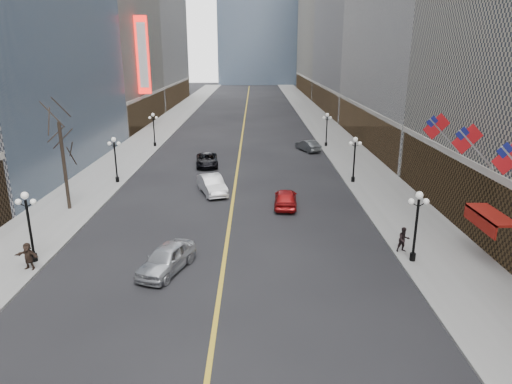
{
  "coord_description": "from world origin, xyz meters",
  "views": [
    {
      "loc": [
        1.92,
        4.06,
        12.69
      ],
      "look_at": [
        1.98,
        22.29,
        7.04
      ],
      "focal_mm": 32.0,
      "sensor_mm": 36.0,
      "label": 1
    }
  ],
  "objects_px": {
    "car_sb_far": "(308,146)",
    "car_nb_mid": "(212,185)",
    "streetlamp_east_2": "(355,155)",
    "streetlamp_west_2": "(115,155)",
    "streetlamp_west_1": "(28,220)",
    "car_sb_mid": "(286,198)",
    "streetlamp_east_1": "(417,219)",
    "car_nb_near": "(167,259)",
    "streetlamp_west_3": "(154,126)",
    "car_nb_far": "(207,160)",
    "streetlamp_east_3": "(327,126)"
  },
  "relations": [
    {
      "from": "car_sb_far",
      "to": "car_nb_mid",
      "type": "bearing_deg",
      "value": 36.19
    },
    {
      "from": "streetlamp_east_2",
      "to": "car_sb_far",
      "type": "height_order",
      "value": "streetlamp_east_2"
    },
    {
      "from": "streetlamp_west_2",
      "to": "car_sb_far",
      "type": "height_order",
      "value": "streetlamp_west_2"
    },
    {
      "from": "streetlamp_west_1",
      "to": "car_sb_mid",
      "type": "xyz_separation_m",
      "value": [
        16.36,
        10.74,
        -2.11
      ]
    },
    {
      "from": "streetlamp_east_1",
      "to": "streetlamp_west_1",
      "type": "distance_m",
      "value": 23.6
    },
    {
      "from": "car_nb_near",
      "to": "streetlamp_west_3",
      "type": "bearing_deg",
      "value": 122.76
    },
    {
      "from": "streetlamp_east_1",
      "to": "streetlamp_west_1",
      "type": "height_order",
      "value": "same"
    },
    {
      "from": "streetlamp_west_3",
      "to": "car_nb_mid",
      "type": "height_order",
      "value": "streetlamp_west_3"
    },
    {
      "from": "car_nb_near",
      "to": "car_nb_far",
      "type": "height_order",
      "value": "car_nb_near"
    },
    {
      "from": "streetlamp_east_3",
      "to": "streetlamp_west_1",
      "type": "relative_size",
      "value": 1.0
    },
    {
      "from": "car_sb_mid",
      "to": "car_sb_far",
      "type": "xyz_separation_m",
      "value": [
        4.44,
        22.54,
        -0.05
      ]
    },
    {
      "from": "streetlamp_west_2",
      "to": "streetlamp_west_3",
      "type": "bearing_deg",
      "value": 90.0
    },
    {
      "from": "streetlamp_east_2",
      "to": "car_nb_near",
      "type": "distance_m",
      "value": 24.45
    },
    {
      "from": "streetlamp_west_2",
      "to": "streetlamp_west_3",
      "type": "xyz_separation_m",
      "value": [
        0.0,
        18.0,
        0.0
      ]
    },
    {
      "from": "car_sb_mid",
      "to": "streetlamp_east_2",
      "type": "bearing_deg",
      "value": -130.81
    },
    {
      "from": "streetlamp_west_2",
      "to": "car_sb_mid",
      "type": "xyz_separation_m",
      "value": [
        16.36,
        -7.26,
        -2.11
      ]
    },
    {
      "from": "car_nb_mid",
      "to": "car_sb_mid",
      "type": "bearing_deg",
      "value": -49.25
    },
    {
      "from": "streetlamp_east_2",
      "to": "car_nb_near",
      "type": "relative_size",
      "value": 0.94
    },
    {
      "from": "streetlamp_west_3",
      "to": "car_nb_mid",
      "type": "distance_m",
      "value": 23.64
    },
    {
      "from": "streetlamp_east_3",
      "to": "car_nb_mid",
      "type": "relative_size",
      "value": 0.88
    },
    {
      "from": "streetlamp_east_3",
      "to": "car_nb_mid",
      "type": "xyz_separation_m",
      "value": [
        -13.8,
        -21.41,
        -2.05
      ]
    },
    {
      "from": "streetlamp_west_1",
      "to": "car_nb_far",
      "type": "height_order",
      "value": "streetlamp_west_1"
    },
    {
      "from": "car_sb_mid",
      "to": "streetlamp_east_1",
      "type": "bearing_deg",
      "value": 128.07
    },
    {
      "from": "streetlamp_west_1",
      "to": "car_nb_mid",
      "type": "distance_m",
      "value": 17.69
    },
    {
      "from": "streetlamp_east_2",
      "to": "car_sb_mid",
      "type": "distance_m",
      "value": 10.46
    },
    {
      "from": "streetlamp_west_1",
      "to": "car_sb_mid",
      "type": "relative_size",
      "value": 0.97
    },
    {
      "from": "car_sb_mid",
      "to": "car_sb_far",
      "type": "height_order",
      "value": "car_sb_mid"
    },
    {
      "from": "streetlamp_east_3",
      "to": "car_nb_near",
      "type": "bearing_deg",
      "value": -112.21
    },
    {
      "from": "streetlamp_east_2",
      "to": "car_nb_far",
      "type": "bearing_deg",
      "value": 155.16
    },
    {
      "from": "streetlamp_west_3",
      "to": "car_nb_near",
      "type": "height_order",
      "value": "streetlamp_west_3"
    },
    {
      "from": "streetlamp_west_1",
      "to": "car_nb_far",
      "type": "bearing_deg",
      "value": 71.76
    },
    {
      "from": "streetlamp_east_2",
      "to": "car_nb_mid",
      "type": "relative_size",
      "value": 0.88
    },
    {
      "from": "car_sb_far",
      "to": "streetlamp_west_2",
      "type": "bearing_deg",
      "value": 12.97
    },
    {
      "from": "streetlamp_west_1",
      "to": "streetlamp_west_2",
      "type": "distance_m",
      "value": 18.0
    },
    {
      "from": "streetlamp_east_1",
      "to": "car_sb_mid",
      "type": "distance_m",
      "value": 13.12
    },
    {
      "from": "car_nb_near",
      "to": "car_sb_mid",
      "type": "relative_size",
      "value": 1.04
    },
    {
      "from": "streetlamp_east_3",
      "to": "car_sb_mid",
      "type": "relative_size",
      "value": 0.97
    },
    {
      "from": "streetlamp_east_2",
      "to": "streetlamp_west_2",
      "type": "height_order",
      "value": "same"
    },
    {
      "from": "streetlamp_west_2",
      "to": "car_nb_far",
      "type": "bearing_deg",
      "value": 40.63
    },
    {
      "from": "car_nb_far",
      "to": "car_sb_mid",
      "type": "xyz_separation_m",
      "value": [
        8.1,
        -14.35,
        0.06
      ]
    },
    {
      "from": "streetlamp_east_1",
      "to": "streetlamp_west_2",
      "type": "relative_size",
      "value": 1.0
    },
    {
      "from": "car_sb_far",
      "to": "car_sb_mid",
      "type": "bearing_deg",
      "value": 55.52
    },
    {
      "from": "car_sb_mid",
      "to": "car_sb_far",
      "type": "bearing_deg",
      "value": -97.02
    },
    {
      "from": "streetlamp_east_2",
      "to": "streetlamp_west_1",
      "type": "height_order",
      "value": "same"
    },
    {
      "from": "streetlamp_west_1",
      "to": "streetlamp_east_1",
      "type": "bearing_deg",
      "value": 0.0
    },
    {
      "from": "streetlamp_west_1",
      "to": "streetlamp_west_3",
      "type": "relative_size",
      "value": 1.0
    },
    {
      "from": "car_nb_mid",
      "to": "car_sb_far",
      "type": "distance_m",
      "value": 21.7
    },
    {
      "from": "streetlamp_east_1",
      "to": "car_nb_far",
      "type": "xyz_separation_m",
      "value": [
        -15.33,
        25.1,
        -2.18
      ]
    },
    {
      "from": "streetlamp_east_3",
      "to": "car_nb_far",
      "type": "height_order",
      "value": "streetlamp_east_3"
    },
    {
      "from": "streetlamp_east_3",
      "to": "car_sb_mid",
      "type": "height_order",
      "value": "streetlamp_east_3"
    }
  ]
}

